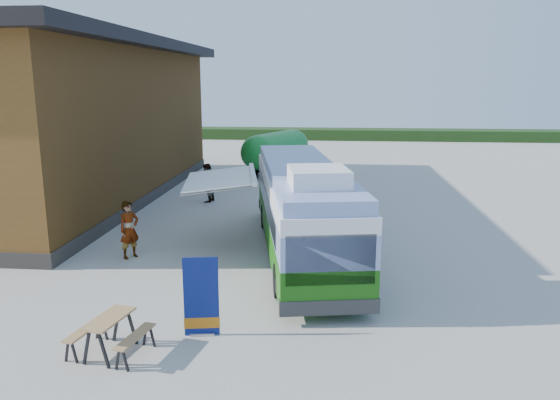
# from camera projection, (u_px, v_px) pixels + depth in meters

# --- Properties ---
(ground) EXTENTS (100.00, 100.00, 0.00)m
(ground) POSITION_uv_depth(u_px,v_px,m) (265.00, 277.00, 15.86)
(ground) COLOR #BCB7AD
(ground) RESTS_ON ground
(barn) EXTENTS (9.60, 21.20, 7.50)m
(barn) POSITION_uv_depth(u_px,v_px,m) (69.00, 123.00, 25.77)
(barn) COLOR brown
(barn) RESTS_ON ground
(hedge) EXTENTS (40.00, 3.00, 1.00)m
(hedge) POSITION_uv_depth(u_px,v_px,m) (396.00, 135.00, 51.98)
(hedge) COLOR #264419
(hedge) RESTS_ON ground
(bus) EXTENTS (4.22, 11.30, 3.40)m
(bus) POSITION_uv_depth(u_px,v_px,m) (302.00, 206.00, 17.61)
(bus) COLOR #1C7313
(bus) RESTS_ON ground
(awning) EXTENTS (2.91, 4.05, 0.49)m
(awning) POSITION_uv_depth(u_px,v_px,m) (225.00, 176.00, 18.09)
(awning) COLOR white
(awning) RESTS_ON ground
(banner) EXTENTS (0.79, 0.27, 1.83)m
(banner) POSITION_uv_depth(u_px,v_px,m) (201.00, 304.00, 12.08)
(banner) COLOR navy
(banner) RESTS_ON ground
(picnic_table) EXTENTS (1.64, 1.52, 0.82)m
(picnic_table) POSITION_uv_depth(u_px,v_px,m) (110.00, 327.00, 11.26)
(picnic_table) COLOR #A6864E
(picnic_table) RESTS_ON ground
(person_a) EXTENTS (0.77, 0.81, 1.86)m
(person_a) POSITION_uv_depth(u_px,v_px,m) (129.00, 230.00, 17.37)
(person_a) COLOR #999999
(person_a) RESTS_ON ground
(person_b) EXTENTS (0.85, 1.00, 1.81)m
(person_b) POSITION_uv_depth(u_px,v_px,m) (207.00, 183.00, 25.40)
(person_b) COLOR #999999
(person_b) RESTS_ON ground
(slurry_tanker) EXTENTS (3.74, 6.33, 2.49)m
(slurry_tanker) POSITION_uv_depth(u_px,v_px,m) (276.00, 149.00, 33.35)
(slurry_tanker) COLOR #178029
(slurry_tanker) RESTS_ON ground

